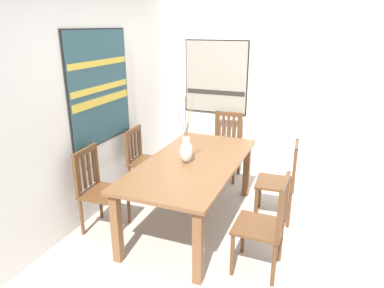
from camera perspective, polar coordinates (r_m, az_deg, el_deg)
ground_plane at (r=3.75m, az=8.96°, el=-15.95°), size 6.40×6.40×0.03m
wall_back at (r=3.97m, az=-17.23°, el=6.99°), size 6.40×0.12×2.70m
wall_side at (r=4.98m, az=14.70°, el=9.50°), size 0.12×6.40×2.70m
dining_table at (r=3.74m, az=0.07°, el=-4.25°), size 1.92×0.96×0.74m
centerpiece_vase at (r=3.63m, az=-0.96°, el=-1.02°), size 0.23×0.15×0.73m
chair_0 at (r=5.02m, az=5.55°, el=-0.09°), size 0.44×0.44×0.94m
chair_1 at (r=3.84m, az=-15.00°, el=-7.07°), size 0.44×0.44×0.91m
chair_2 at (r=4.57m, az=-7.90°, el=-2.49°), size 0.45×0.45×0.86m
chair_3 at (r=4.04m, az=14.30°, el=-5.80°), size 0.45×0.45×0.91m
chair_4 at (r=3.17m, az=12.00°, el=-12.64°), size 0.43×0.43×0.92m
painting_on_back_wall at (r=4.07m, az=-14.88°, el=8.90°), size 1.08×0.05×1.27m
painting_on_side_wall at (r=5.11m, az=3.96°, el=10.84°), size 0.05×0.93×1.04m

